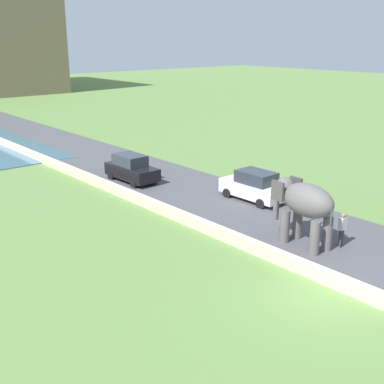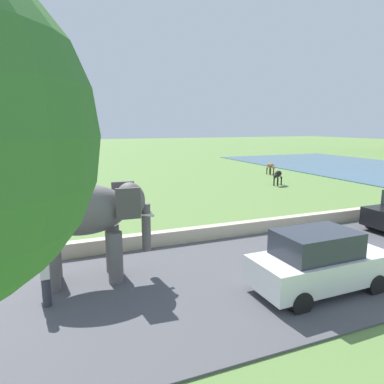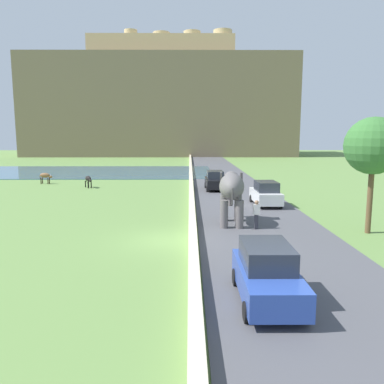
% 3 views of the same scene
% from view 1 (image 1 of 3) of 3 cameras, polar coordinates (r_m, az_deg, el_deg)
% --- Properties ---
extents(ground_plane, '(220.00, 220.00, 0.00)m').
position_cam_1_polar(ground_plane, '(19.11, 14.19, -11.75)').
color(ground_plane, '#608442').
extents(road_surface, '(7.00, 120.00, 0.06)m').
position_cam_1_polar(road_surface, '(36.06, -7.39, 2.65)').
color(road_surface, '#4C4C51').
rests_on(road_surface, ground).
extents(barrier_wall, '(0.40, 110.00, 0.56)m').
position_cam_1_polar(barrier_wall, '(32.45, -11.05, 1.26)').
color(barrier_wall, beige).
rests_on(barrier_wall, ground).
extents(elephant, '(1.61, 3.52, 2.99)m').
position_cam_1_polar(elephant, '(22.68, 12.73, -1.28)').
color(elephant, '#605B5B').
rests_on(elephant, ground).
extents(person_beside_elephant, '(0.36, 0.22, 1.63)m').
position_cam_1_polar(person_beside_elephant, '(23.36, 16.88, -4.10)').
color(person_beside_elephant, '#33333D').
rests_on(person_beside_elephant, ground).
extents(car_white, '(1.84, 4.02, 1.80)m').
position_cam_1_polar(car_white, '(28.84, 7.15, 0.69)').
color(car_white, white).
rests_on(car_white, ground).
extents(car_black, '(1.86, 4.03, 1.80)m').
position_cam_1_polar(car_black, '(32.69, -6.99, 2.70)').
color(car_black, black).
rests_on(car_black, ground).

